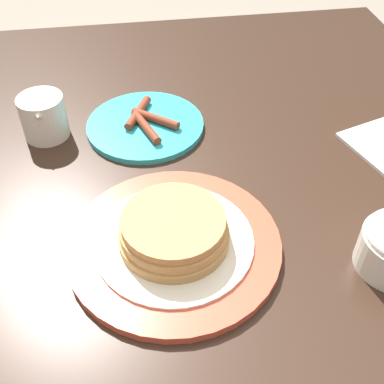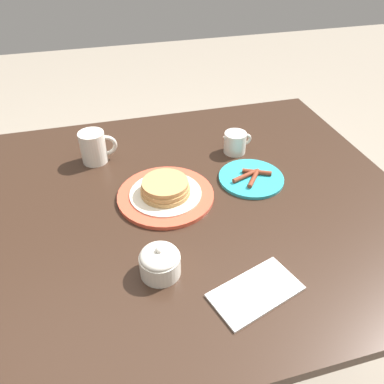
# 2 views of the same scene
# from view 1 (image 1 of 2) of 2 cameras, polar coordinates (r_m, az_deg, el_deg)

# --- Properties ---
(dining_table) EXTENTS (1.37, 1.06, 0.76)m
(dining_table) POSITION_cam_1_polar(r_m,az_deg,el_deg) (0.71, 0.20, -11.98)
(dining_table) COLOR #332116
(dining_table) RESTS_ON ground_plane
(pancake_plate) EXTENTS (0.27, 0.27, 0.06)m
(pancake_plate) POSITION_cam_1_polar(r_m,az_deg,el_deg) (0.61, -2.16, -5.45)
(pancake_plate) COLOR #DB5138
(pancake_plate) RESTS_ON dining_table
(side_plate_bacon) EXTENTS (0.20, 0.20, 0.02)m
(side_plate_bacon) POSITION_cam_1_polar(r_m,az_deg,el_deg) (0.82, -5.54, 7.94)
(side_plate_bacon) COLOR #2DADBC
(side_plate_bacon) RESTS_ON dining_table
(creamer_pitcher) EXTENTS (0.11, 0.07, 0.08)m
(creamer_pitcher) POSITION_cam_1_polar(r_m,az_deg,el_deg) (0.82, -17.20, 8.60)
(creamer_pitcher) COLOR silver
(creamer_pitcher) RESTS_ON dining_table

